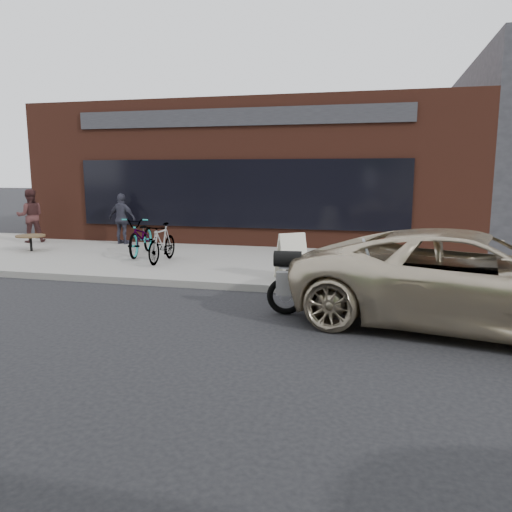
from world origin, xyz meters
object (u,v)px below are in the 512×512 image
sandwich_sign (292,256)px  cafe_patron_right (122,219)px  motorcycle (320,283)px  bicycle_rear (162,243)px  minivan (471,280)px  cafe_patron_left (30,216)px  bicycle_front (141,236)px  cafe_table (30,236)px

sandwich_sign → cafe_patron_right: size_ratio=0.61×
motorcycle → sandwich_sign: size_ratio=2.15×
sandwich_sign → bicycle_rear: bearing=124.9°
sandwich_sign → minivan: bearing=-72.7°
bicycle_rear → cafe_patron_right: 3.65m
bicycle_rear → cafe_patron_left: 5.93m
bicycle_front → cafe_patron_left: (-4.49, 1.42, 0.32)m
bicycle_front → bicycle_rear: bearing=-51.5°
motorcycle → bicycle_rear: 5.32m
bicycle_front → sandwich_sign: 4.79m
bicycle_front → cafe_patron_left: 4.72m
bicycle_front → cafe_patron_right: size_ratio=1.25×
bicycle_rear → minivan: bearing=-27.8°
bicycle_rear → cafe_patron_right: size_ratio=1.02×
cafe_table → minivan: bearing=-20.4°
motorcycle → minivan: 2.27m
minivan → cafe_patron_left: 13.20m
minivan → cafe_patron_right: (-9.00, 5.93, 0.19)m
cafe_table → sandwich_sign: bearing=-13.3°
minivan → sandwich_sign: size_ratio=5.61×
minivan → cafe_table: minivan is taller
motorcycle → bicycle_front: motorcycle is taller
motorcycle → cafe_table: size_ratio=2.59×
cafe_patron_left → cafe_patron_right: size_ratio=1.08×
minivan → bicycle_rear: bearing=73.9°
motorcycle → cafe_patron_left: cafe_patron_left is taller
sandwich_sign → bicycle_front: bearing=118.7°
cafe_table → cafe_patron_right: cafe_patron_right is taller
bicycle_front → cafe_patron_right: bearing=120.3°
sandwich_sign → cafe_patron_right: cafe_patron_right is taller
motorcycle → bicycle_rear: (-4.24, 3.23, 0.07)m
bicycle_rear → cafe_table: 4.37m
cafe_patron_left → bicycle_rear: bearing=119.5°
cafe_table → cafe_patron_left: bearing=127.0°
bicycle_front → cafe_patron_left: bearing=152.2°
bicycle_front → bicycle_rear: (0.98, -0.86, -0.03)m
cafe_table → cafe_patron_left: size_ratio=0.47×
bicycle_front → cafe_patron_right: (-1.52, 1.78, 0.27)m
motorcycle → cafe_patron_left: (-9.70, 5.50, 0.43)m
motorcycle → minivan: minivan is taller
sandwich_sign → cafe_table: bearing=129.3°
minivan → cafe_table: bearing=80.3°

